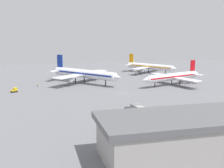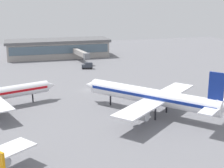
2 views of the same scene
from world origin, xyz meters
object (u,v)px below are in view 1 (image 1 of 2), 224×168
at_px(airplane_distant, 149,66).
at_px(ground_crew_worker, 38,85).
at_px(airplane_at_gate, 84,74).
at_px(baggage_tug, 14,90).
at_px(airplane_taxiing, 173,77).
at_px(catering_truck, 132,111).

xyz_separation_m(airplane_distant, ground_crew_worker, (-82.34, -34.64, -4.16)).
relative_size(airplane_at_gate, baggage_tug, 11.93).
distance_m(airplane_at_gate, ground_crew_worker, 28.28).
bearing_deg(baggage_tug, ground_crew_worker, 15.35).
bearing_deg(ground_crew_worker, airplane_taxiing, 42.80).
xyz_separation_m(airplane_at_gate, airplane_distant, (54.80, 30.77, -1.00)).
bearing_deg(airplane_at_gate, catering_truck, -35.10).
relative_size(airplane_distant, baggage_tug, 10.23).
distance_m(airplane_taxiing, catering_truck, 69.31).
bearing_deg(ground_crew_worker, baggage_tug, -77.60).
distance_m(airplane_distant, ground_crew_worker, 89.42).
relative_size(airplane_taxiing, baggage_tug, 11.79).
bearing_deg(airplane_at_gate, airplane_taxiing, 28.66).
relative_size(airplane_at_gate, airplane_taxiing, 1.01).
height_order(airplane_at_gate, airplane_distant, airplane_at_gate).
bearing_deg(airplane_distant, airplane_taxiing, -42.52).
bearing_deg(airplane_distant, airplane_at_gate, -97.71).
xyz_separation_m(baggage_tug, ground_crew_worker, (11.85, 13.39, -0.31)).
xyz_separation_m(airplane_at_gate, baggage_tug, (-39.39, -17.26, -4.86)).
height_order(airplane_taxiing, airplane_distant, airplane_taxiing).
distance_m(airplane_at_gate, airplane_taxiing, 53.54).
bearing_deg(airplane_distant, ground_crew_worker, -104.20).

